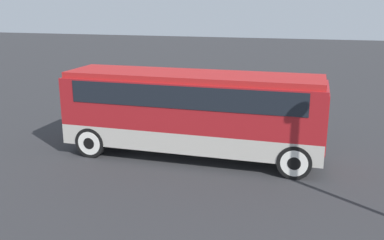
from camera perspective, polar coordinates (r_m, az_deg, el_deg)
ground_plane at (r=16.81m, az=0.00°, el=-4.87°), size 120.00×120.00×0.00m
tour_bus at (r=16.21m, az=0.33°, el=1.71°), size 9.81×2.58×3.29m
parked_car_near at (r=25.49m, az=-2.08°, el=3.85°), size 4.46×1.86×1.50m
parked_car_mid at (r=21.65m, az=4.45°, el=1.64°), size 4.67×1.79×1.40m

